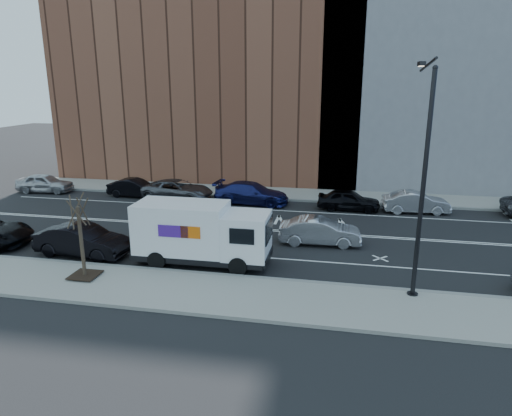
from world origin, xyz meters
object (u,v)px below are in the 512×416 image
at_px(far_parked_b, 135,188).
at_px(driving_sedan, 320,231).
at_px(fedex_van, 201,233).
at_px(far_parked_a, 45,183).

height_order(far_parked_b, driving_sedan, driving_sedan).
bearing_deg(fedex_van, far_parked_a, 144.55).
distance_m(fedex_van, far_parked_a, 20.24).
distance_m(far_parked_a, far_parked_b, 7.64).
bearing_deg(far_parked_b, driving_sedan, -115.12).
xyz_separation_m(fedex_van, far_parked_b, (-8.93, 11.61, -0.87)).
distance_m(far_parked_b, driving_sedan, 16.30).
distance_m(fedex_van, driving_sedan, 6.70).
bearing_deg(far_parked_a, far_parked_b, -94.84).
xyz_separation_m(far_parked_b, driving_sedan, (14.34, -7.75, 0.03)).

